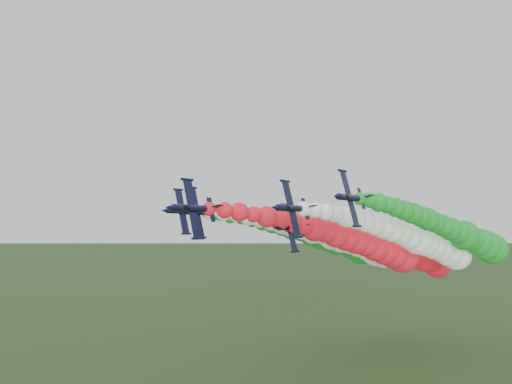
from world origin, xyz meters
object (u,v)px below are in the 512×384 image
jet_lead (363,244)px  jet_trail (409,253)px  jet_outer_left (325,239)px  jet_outer_right (464,236)px  jet_inner_right (422,242)px  jet_inner_left (344,242)px

jet_lead → jet_trail: 29.03m
jet_outer_left → jet_outer_right: size_ratio=1.00×
jet_lead → jet_outer_right: bearing=47.4°
jet_inner_right → jet_trail: bearing=118.9°
jet_lead → jet_inner_left: 13.55m
jet_outer_right → jet_trail: size_ratio=1.00×
jet_outer_left → jet_outer_right: bearing=2.9°
jet_lead → jet_inner_right: bearing=50.0°
jet_outer_right → jet_outer_left: bearing=-177.1°
jet_inner_left → jet_outer_left: bearing=140.5°
jet_inner_right → jet_outer_right: size_ratio=1.00×
jet_inner_right → jet_outer_left: 31.44m
jet_inner_right → jet_outer_right: jet_outer_right is taller
jet_lead → jet_outer_right: 27.67m
jet_outer_left → jet_trail: bearing=25.7°
jet_outer_right → jet_trail: 20.02m
jet_outer_right → jet_trail: bearing=154.0°
jet_inner_left → jet_inner_right: size_ratio=1.00×
jet_outer_right → jet_trail: jet_outer_right is taller
jet_inner_left → jet_trail: bearing=60.3°
jet_inner_left → jet_trail: (11.05, 19.36, -3.53)m
jet_inner_left → jet_outer_right: (28.41, 10.88, 1.70)m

